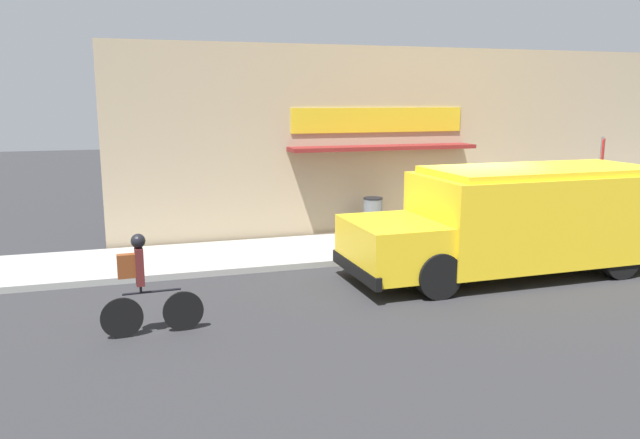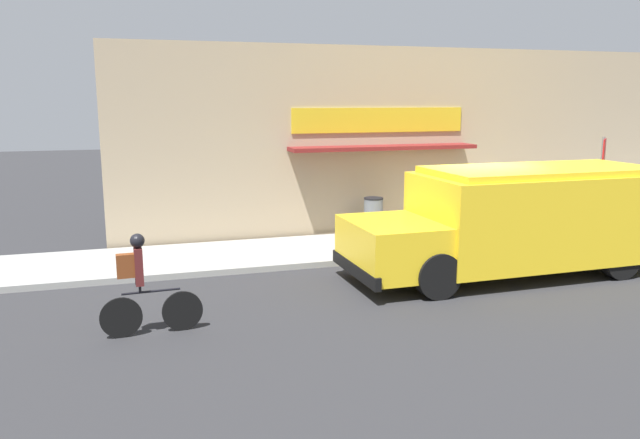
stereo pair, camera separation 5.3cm
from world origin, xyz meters
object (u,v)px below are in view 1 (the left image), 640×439
cyclist (143,285)px  school_bus (520,218)px  trash_bin (373,217)px  stop_sign_post (601,169)px

cyclist → school_bus: bearing=7.1°
school_bus → cyclist: 7.63m
trash_bin → stop_sign_post: bearing=-13.6°
school_bus → stop_sign_post: size_ratio=2.69×
stop_sign_post → trash_bin: (-5.71, 1.39, -1.17)m
cyclist → stop_sign_post: bearing=14.7°
cyclist → trash_bin: size_ratio=1.62×
school_bus → cyclist: school_bus is taller
school_bus → stop_sign_post: stop_sign_post is taller
stop_sign_post → trash_bin: bearing=166.4°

